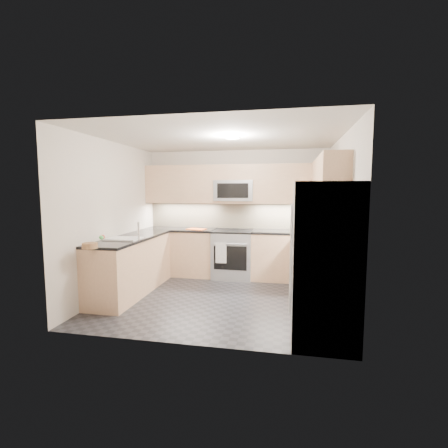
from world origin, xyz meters
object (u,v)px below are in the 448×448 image
utensil_bowl (302,228)px  cutting_board (196,229)px  microwave (234,191)px  gas_range (233,254)px  fruit_basket (90,246)px  refrigerator (324,262)px

utensil_bowl → cutting_board: 2.02m
cutting_board → microwave: bearing=14.5°
gas_range → fruit_basket: 2.86m
gas_range → refrigerator: refrigerator is taller
microwave → gas_range: bearing=-90.0°
gas_range → fruit_basket: (-1.54, -2.35, 0.52)m
gas_range → microwave: bearing=90.0°
utensil_bowl → gas_range: bearing=177.4°
gas_range → fruit_basket: size_ratio=4.52×
fruit_basket → gas_range: bearing=56.9°
refrigerator → cutting_board: refrigerator is taller
refrigerator → cutting_board: size_ratio=5.13×
microwave → cutting_board: size_ratio=2.17×
utensil_bowl → microwave: bearing=171.9°
microwave → cutting_board: 1.06m
utensil_bowl → fruit_basket: utensil_bowl is taller
cutting_board → fruit_basket: fruit_basket is taller
cutting_board → fruit_basket: size_ratio=1.74×
gas_range → refrigerator: size_ratio=0.51×
gas_range → microwave: size_ratio=1.20×
microwave → utensil_bowl: bearing=-8.1°
refrigerator → cutting_board: 3.21m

